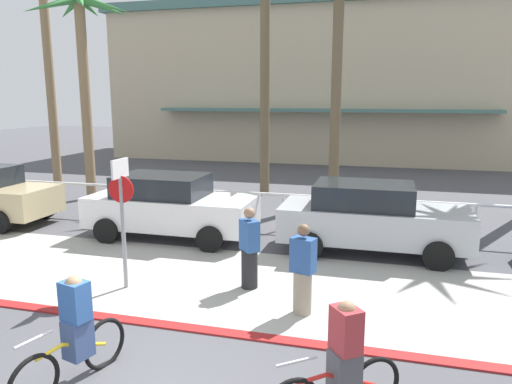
{
  "coord_description": "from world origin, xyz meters",
  "views": [
    {
      "loc": [
        2.71,
        -4.53,
        3.7
      ],
      "look_at": [
        -0.14,
        6.0,
        1.55
      ],
      "focal_mm": 33.93,
      "sensor_mm": 36.0,
      "label": 1
    }
  ],
  "objects_px": {
    "car_white_1": "(170,206)",
    "palm_tree_3": "(337,35)",
    "stop_sign_bike_lane": "(122,205)",
    "palm_tree_0": "(45,31)",
    "car_silver_2": "(371,217)",
    "pedestrian_0": "(249,252)",
    "palm_tree_2": "(266,14)",
    "pedestrian_1": "(303,274)",
    "cyclist_red_1": "(341,366)",
    "palm_tree_1": "(83,47)",
    "cyclist_yellow_0": "(74,334)"
  },
  "relations": [
    {
      "from": "palm_tree_1",
      "to": "car_white_1",
      "type": "xyz_separation_m",
      "value": [
        4.96,
        -3.94,
        -4.53
      ]
    },
    {
      "from": "palm_tree_0",
      "to": "pedestrian_1",
      "type": "bearing_deg",
      "value": -38.28
    },
    {
      "from": "stop_sign_bike_lane",
      "to": "palm_tree_2",
      "type": "relative_size",
      "value": 0.29
    },
    {
      "from": "palm_tree_3",
      "to": "pedestrian_1",
      "type": "bearing_deg",
      "value": -86.81
    },
    {
      "from": "palm_tree_1",
      "to": "cyclist_yellow_0",
      "type": "distance_m",
      "value": 13.23
    },
    {
      "from": "palm_tree_1",
      "to": "car_silver_2",
      "type": "xyz_separation_m",
      "value": [
        10.16,
        -3.84,
        -4.53
      ]
    },
    {
      "from": "stop_sign_bike_lane",
      "to": "palm_tree_0",
      "type": "distance_m",
      "value": 13.57
    },
    {
      "from": "stop_sign_bike_lane",
      "to": "palm_tree_0",
      "type": "height_order",
      "value": "palm_tree_0"
    },
    {
      "from": "pedestrian_0",
      "to": "stop_sign_bike_lane",
      "type": "bearing_deg",
      "value": -164.91
    },
    {
      "from": "palm_tree_2",
      "to": "palm_tree_3",
      "type": "xyz_separation_m",
      "value": [
        2.68,
        -0.86,
        -0.92
      ]
    },
    {
      "from": "palm_tree_0",
      "to": "palm_tree_2",
      "type": "xyz_separation_m",
      "value": [
        9.0,
        0.56,
        0.37
      ]
    },
    {
      "from": "car_white_1",
      "to": "palm_tree_3",
      "type": "bearing_deg",
      "value": 56.88
    },
    {
      "from": "palm_tree_2",
      "to": "stop_sign_bike_lane",
      "type": "bearing_deg",
      "value": -91.96
    },
    {
      "from": "car_silver_2",
      "to": "palm_tree_2",
      "type": "bearing_deg",
      "value": 123.3
    },
    {
      "from": "car_white_1",
      "to": "car_silver_2",
      "type": "distance_m",
      "value": 5.2
    },
    {
      "from": "pedestrian_0",
      "to": "car_white_1",
      "type": "bearing_deg",
      "value": 136.84
    },
    {
      "from": "palm_tree_3",
      "to": "car_white_1",
      "type": "distance_m",
      "value": 8.3
    },
    {
      "from": "palm_tree_2",
      "to": "pedestrian_1",
      "type": "xyz_separation_m",
      "value": [
        3.2,
        -10.18,
        -5.91
      ]
    },
    {
      "from": "palm_tree_2",
      "to": "pedestrian_1",
      "type": "bearing_deg",
      "value": -72.56
    },
    {
      "from": "car_silver_2",
      "to": "pedestrian_0",
      "type": "bearing_deg",
      "value": -127.13
    },
    {
      "from": "car_silver_2",
      "to": "cyclist_yellow_0",
      "type": "xyz_separation_m",
      "value": [
        -3.51,
        -6.58,
        -0.18
      ]
    },
    {
      "from": "palm_tree_0",
      "to": "palm_tree_1",
      "type": "relative_size",
      "value": 1.24
    },
    {
      "from": "car_white_1",
      "to": "palm_tree_2",
      "type": "bearing_deg",
      "value": 81.27
    },
    {
      "from": "cyclist_red_1",
      "to": "pedestrian_0",
      "type": "xyz_separation_m",
      "value": [
        -2.09,
        3.54,
        0.05
      ]
    },
    {
      "from": "pedestrian_1",
      "to": "palm_tree_2",
      "type": "bearing_deg",
      "value": 107.44
    },
    {
      "from": "stop_sign_bike_lane",
      "to": "palm_tree_0",
      "type": "relative_size",
      "value": 0.29
    },
    {
      "from": "car_silver_2",
      "to": "pedestrian_0",
      "type": "xyz_separation_m",
      "value": [
        -2.2,
        -2.91,
        -0.12
      ]
    },
    {
      "from": "car_silver_2",
      "to": "pedestrian_0",
      "type": "distance_m",
      "value": 3.65
    },
    {
      "from": "car_silver_2",
      "to": "cyclist_yellow_0",
      "type": "distance_m",
      "value": 7.46
    },
    {
      "from": "stop_sign_bike_lane",
      "to": "palm_tree_0",
      "type": "bearing_deg",
      "value": 132.71
    },
    {
      "from": "palm_tree_3",
      "to": "stop_sign_bike_lane",
      "type": "bearing_deg",
      "value": -108.39
    },
    {
      "from": "palm_tree_0",
      "to": "cyclist_red_1",
      "type": "relative_size",
      "value": 5.95
    },
    {
      "from": "palm_tree_1",
      "to": "car_white_1",
      "type": "relative_size",
      "value": 1.63
    },
    {
      "from": "palm_tree_0",
      "to": "cyclist_red_1",
      "type": "height_order",
      "value": "palm_tree_0"
    },
    {
      "from": "palm_tree_1",
      "to": "car_white_1",
      "type": "bearing_deg",
      "value": -38.42
    },
    {
      "from": "palm_tree_0",
      "to": "cyclist_red_1",
      "type": "xyz_separation_m",
      "value": [
        13.09,
        -12.29,
        -5.59
      ]
    },
    {
      "from": "cyclist_yellow_0",
      "to": "pedestrian_1",
      "type": "xyz_separation_m",
      "value": [
        2.5,
        2.8,
        0.05
      ]
    },
    {
      "from": "car_white_1",
      "to": "pedestrian_0",
      "type": "relative_size",
      "value": 2.71
    },
    {
      "from": "palm_tree_2",
      "to": "palm_tree_3",
      "type": "height_order",
      "value": "palm_tree_2"
    },
    {
      "from": "cyclist_yellow_0",
      "to": "cyclist_red_1",
      "type": "xyz_separation_m",
      "value": [
        3.4,
        0.13,
        0.0
      ]
    },
    {
      "from": "palm_tree_0",
      "to": "palm_tree_1",
      "type": "bearing_deg",
      "value": -33.33
    },
    {
      "from": "palm_tree_0",
      "to": "pedestrian_0",
      "type": "distance_m",
      "value": 15.11
    },
    {
      "from": "car_white_1",
      "to": "car_silver_2",
      "type": "relative_size",
      "value": 1.0
    },
    {
      "from": "pedestrian_1",
      "to": "pedestrian_0",
      "type": "bearing_deg",
      "value": 143.72
    },
    {
      "from": "palm_tree_3",
      "to": "pedestrian_0",
      "type": "height_order",
      "value": "palm_tree_3"
    },
    {
      "from": "palm_tree_0",
      "to": "cyclist_yellow_0",
      "type": "relative_size",
      "value": 5.04
    },
    {
      "from": "palm_tree_0",
      "to": "car_silver_2",
      "type": "height_order",
      "value": "palm_tree_0"
    },
    {
      "from": "palm_tree_1",
      "to": "car_silver_2",
      "type": "bearing_deg",
      "value": -20.72
    },
    {
      "from": "stop_sign_bike_lane",
      "to": "cyclist_yellow_0",
      "type": "height_order",
      "value": "stop_sign_bike_lane"
    },
    {
      "from": "palm_tree_1",
      "to": "car_silver_2",
      "type": "height_order",
      "value": "palm_tree_1"
    }
  ]
}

